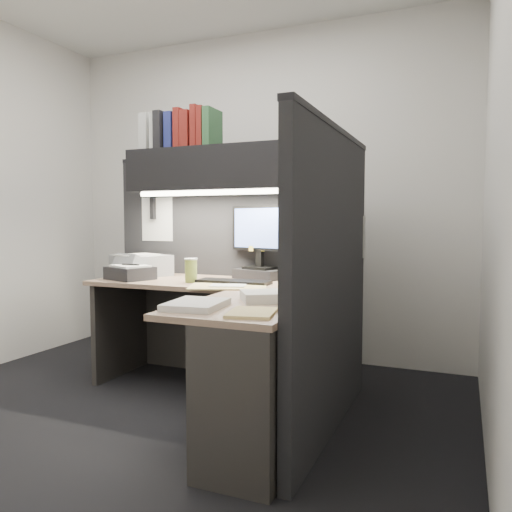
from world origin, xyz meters
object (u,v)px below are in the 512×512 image
at_px(overhead_shelf, 232,169).
at_px(coffee_cup, 191,271).
at_px(desk, 224,347).
at_px(monitor, 260,250).
at_px(notebook_stack, 130,273).
at_px(telephone, 310,275).
at_px(keyboard, 234,282).
at_px(printer, 141,265).

relative_size(overhead_shelf, coffee_cup, 10.30).
height_order(desk, monitor, monitor).
xyz_separation_m(desk, coffee_cup, (-0.46, 0.45, 0.36)).
height_order(monitor, notebook_stack, monitor).
bearing_deg(overhead_shelf, telephone, 3.70).
distance_m(keyboard, printer, 0.87).
distance_m(overhead_shelf, printer, 1.00).
xyz_separation_m(overhead_shelf, telephone, (0.55, 0.04, -0.72)).
distance_m(printer, notebook_stack, 0.25).
bearing_deg(notebook_stack, monitor, 25.54).
height_order(printer, notebook_stack, printer).
bearing_deg(telephone, keyboard, -128.53).
height_order(monitor, keyboard, monitor).
relative_size(telephone, printer, 0.60).
bearing_deg(printer, monitor, 32.37).
xyz_separation_m(keyboard, coffee_cup, (-0.29, -0.05, 0.06)).
height_order(monitor, printer, monitor).
distance_m(telephone, printer, 1.28).
height_order(desk, telephone, telephone).
bearing_deg(desk, coffee_cup, 135.96).
bearing_deg(monitor, telephone, 11.32).
bearing_deg(notebook_stack, desk, -24.57).
bearing_deg(overhead_shelf, notebook_stack, -153.09).
bearing_deg(desk, monitor, 98.46).
height_order(overhead_shelf, keyboard, overhead_shelf).
distance_m(monitor, keyboard, 0.38).
distance_m(keyboard, telephone, 0.52).
xyz_separation_m(keyboard, notebook_stack, (-0.77, -0.06, 0.03)).
height_order(telephone, notebook_stack, telephone).
xyz_separation_m(telephone, printer, (-1.27, -0.12, 0.03)).
xyz_separation_m(printer, notebook_stack, (0.08, -0.24, -0.03)).
relative_size(desk, notebook_stack, 5.79).
distance_m(desk, overhead_shelf, 1.33).
height_order(monitor, coffee_cup, monitor).
relative_size(keyboard, telephone, 2.09).
relative_size(keyboard, printer, 1.26).
height_order(telephone, coffee_cup, coffee_cup).
bearing_deg(desk, printer, 146.67).
xyz_separation_m(coffee_cup, printer, (-0.56, 0.22, 0.00)).
xyz_separation_m(overhead_shelf, notebook_stack, (-0.64, -0.32, -0.73)).
bearing_deg(desk, notebook_stack, 155.43).
relative_size(monitor, coffee_cup, 3.41).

